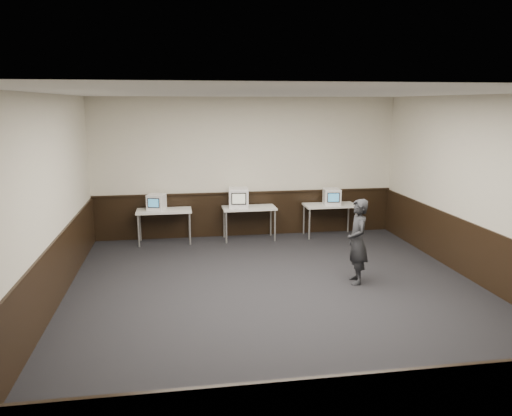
{
  "coord_description": "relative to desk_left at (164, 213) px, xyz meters",
  "views": [
    {
      "loc": [
        -1.61,
        -7.33,
        3.06
      ],
      "look_at": [
        -0.16,
        1.6,
        1.15
      ],
      "focal_mm": 35.0,
      "sensor_mm": 36.0,
      "label": 1
    }
  ],
  "objects": [
    {
      "name": "floor",
      "position": [
        1.9,
        -3.6,
        -0.68
      ],
      "size": [
        8.0,
        8.0,
        0.0
      ],
      "primitive_type": "plane",
      "color": "black",
      "rests_on": "ground"
    },
    {
      "name": "ceiling",
      "position": [
        1.9,
        -3.6,
        2.52
      ],
      "size": [
        8.0,
        8.0,
        0.0
      ],
      "primitive_type": "plane",
      "rotation": [
        3.14,
        0.0,
        0.0
      ],
      "color": "white",
      "rests_on": "back_wall"
    },
    {
      "name": "back_wall",
      "position": [
        1.9,
        0.4,
        0.92
      ],
      "size": [
        7.0,
        0.0,
        7.0
      ],
      "primitive_type": "plane",
      "rotation": [
        1.57,
        0.0,
        0.0
      ],
      "color": "beige",
      "rests_on": "ground"
    },
    {
      "name": "front_wall",
      "position": [
        1.9,
        -7.6,
        0.92
      ],
      "size": [
        7.0,
        0.0,
        7.0
      ],
      "primitive_type": "plane",
      "rotation": [
        -1.57,
        0.0,
        0.0
      ],
      "color": "beige",
      "rests_on": "ground"
    },
    {
      "name": "left_wall",
      "position": [
        -1.6,
        -3.6,
        0.92
      ],
      "size": [
        0.0,
        8.0,
        8.0
      ],
      "primitive_type": "plane",
      "rotation": [
        1.57,
        0.0,
        1.57
      ],
      "color": "beige",
      "rests_on": "ground"
    },
    {
      "name": "right_wall",
      "position": [
        5.4,
        -3.6,
        0.92
      ],
      "size": [
        0.0,
        8.0,
        8.0
      ],
      "primitive_type": "plane",
      "rotation": [
        1.57,
        0.0,
        -1.57
      ],
      "color": "beige",
      "rests_on": "ground"
    },
    {
      "name": "wainscot_back",
      "position": [
        1.9,
        0.38,
        -0.18
      ],
      "size": [
        6.98,
        0.04,
        1.0
      ],
      "primitive_type": "cube",
      "color": "black",
      "rests_on": "back_wall"
    },
    {
      "name": "wainscot_left",
      "position": [
        -1.58,
        -3.6,
        -0.18
      ],
      "size": [
        0.04,
        7.98,
        1.0
      ],
      "primitive_type": "cube",
      "color": "black",
      "rests_on": "left_wall"
    },
    {
      "name": "wainscot_right",
      "position": [
        5.38,
        -3.6,
        -0.18
      ],
      "size": [
        0.04,
        7.98,
        1.0
      ],
      "primitive_type": "cube",
      "color": "black",
      "rests_on": "right_wall"
    },
    {
      "name": "wainscot_rail",
      "position": [
        1.9,
        0.36,
        0.34
      ],
      "size": [
        6.98,
        0.06,
        0.04
      ],
      "primitive_type": "cube",
      "color": "black",
      "rests_on": "wainscot_back"
    },
    {
      "name": "desk_left",
      "position": [
        0.0,
        0.0,
        0.0
      ],
      "size": [
        1.2,
        0.6,
        0.75
      ],
      "color": "silver",
      "rests_on": "ground"
    },
    {
      "name": "desk_center",
      "position": [
        1.9,
        0.0,
        0.0
      ],
      "size": [
        1.2,
        0.6,
        0.75
      ],
      "color": "silver",
      "rests_on": "ground"
    },
    {
      "name": "desk_right",
      "position": [
        3.8,
        0.0,
        0.0
      ],
      "size": [
        1.2,
        0.6,
        0.75
      ],
      "color": "silver",
      "rests_on": "ground"
    },
    {
      "name": "emac_left",
      "position": [
        -0.16,
        0.01,
        0.25
      ],
      "size": [
        0.45,
        0.46,
        0.35
      ],
      "rotation": [
        0.0,
        0.0,
        -0.31
      ],
      "color": "white",
      "rests_on": "desk_left"
    },
    {
      "name": "emac_center",
      "position": [
        1.66,
        0.01,
        0.29
      ],
      "size": [
        0.48,
        0.51,
        0.44
      ],
      "rotation": [
        0.0,
        0.0,
        -0.1
      ],
      "color": "white",
      "rests_on": "desk_center"
    },
    {
      "name": "emac_right",
      "position": [
        3.83,
        -0.04,
        0.26
      ],
      "size": [
        0.42,
        0.44,
        0.38
      ],
      "rotation": [
        0.0,
        0.0,
        -0.12
      ],
      "color": "white",
      "rests_on": "desk_right"
    },
    {
      "name": "person",
      "position": [
        3.32,
        -3.08,
        0.06
      ],
      "size": [
        0.41,
        0.57,
        1.47
      ],
      "primitive_type": "imported",
      "rotation": [
        0.0,
        0.0,
        -1.67
      ],
      "color": "#222326",
      "rests_on": "ground"
    }
  ]
}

